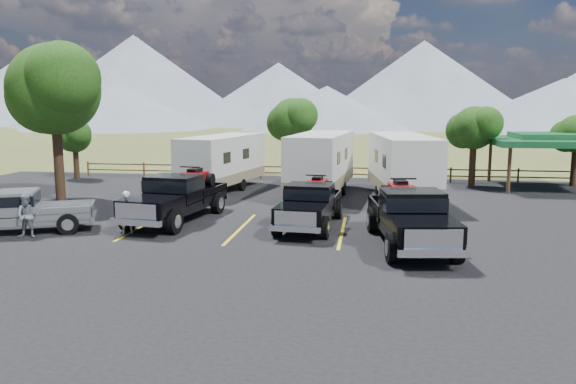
# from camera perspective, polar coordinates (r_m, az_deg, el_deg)

# --- Properties ---
(ground) EXTENTS (320.00, 320.00, 0.00)m
(ground) POSITION_cam_1_polar(r_m,az_deg,el_deg) (18.08, -1.50, -6.83)
(ground) COLOR #555E27
(ground) RESTS_ON ground
(asphalt_lot) EXTENTS (44.00, 34.00, 0.04)m
(asphalt_lot) POSITION_cam_1_polar(r_m,az_deg,el_deg) (20.94, -0.11, -4.56)
(asphalt_lot) COLOR black
(asphalt_lot) RESTS_ON ground
(stall_lines) EXTENTS (12.12, 5.50, 0.01)m
(stall_lines) POSITION_cam_1_polar(r_m,az_deg,el_deg) (21.89, 0.28, -3.89)
(stall_lines) COLOR gold
(stall_lines) RESTS_ON asphalt_lot
(tree_big_nw) EXTENTS (5.54, 5.18, 7.84)m
(tree_big_nw) POSITION_cam_1_polar(r_m,az_deg,el_deg) (30.42, -22.73, 9.59)
(tree_big_nw) COLOR black
(tree_big_nw) RESTS_ON ground
(tree_ne_a) EXTENTS (3.11, 2.92, 4.76)m
(tree_ne_a) POSITION_cam_1_polar(r_m,az_deg,el_deg) (34.70, 18.35, 6.18)
(tree_ne_a) COLOR black
(tree_ne_a) RESTS_ON ground
(tree_ne_b) EXTENTS (2.77, 2.59, 4.27)m
(tree_ne_b) POSITION_cam_1_polar(r_m,az_deg,el_deg) (37.18, 27.23, 5.26)
(tree_ne_b) COLOR black
(tree_ne_b) RESTS_ON ground
(tree_north) EXTENTS (3.46, 3.24, 5.25)m
(tree_north) POSITION_cam_1_polar(r_m,az_deg,el_deg) (36.51, 0.41, 7.31)
(tree_north) COLOR black
(tree_north) RESTS_ON ground
(tree_nw_small) EXTENTS (2.59, 2.43, 3.85)m
(tree_nw_small) POSITION_cam_1_polar(r_m,az_deg,el_deg) (39.13, -20.87, 5.29)
(tree_nw_small) COLOR black
(tree_nw_small) RESTS_ON ground
(rail_fence) EXTENTS (36.12, 0.12, 1.00)m
(rail_fence) POSITION_cam_1_polar(r_m,az_deg,el_deg) (35.91, 6.67, 2.05)
(rail_fence) COLOR brown
(rail_fence) RESTS_ON ground
(pavilion) EXTENTS (6.20, 6.20, 3.22)m
(pavilion) POSITION_cam_1_polar(r_m,az_deg,el_deg) (35.64, 24.70, 4.76)
(pavilion) COLOR brown
(pavilion) RESTS_ON ground
(mountain_range) EXTENTS (209.00, 71.00, 20.00)m
(mountain_range) POSITION_cam_1_polar(r_m,az_deg,el_deg) (123.60, 3.41, 10.40)
(mountain_range) COLOR slate
(mountain_range) RESTS_ON ground
(rig_left) EXTENTS (2.97, 6.71, 2.16)m
(rig_left) POSITION_cam_1_polar(r_m,az_deg,el_deg) (23.91, -11.20, -0.42)
(rig_left) COLOR black
(rig_left) RESTS_ON asphalt_lot
(rig_center) EXTENTS (2.42, 5.95, 1.94)m
(rig_center) POSITION_cam_1_polar(r_m,az_deg,el_deg) (22.44, 2.31, -1.14)
(rig_center) COLOR black
(rig_center) RESTS_ON asphalt_lot
(rig_right) EXTENTS (3.01, 6.78, 2.19)m
(rig_right) POSITION_cam_1_polar(r_m,az_deg,el_deg) (19.90, 12.27, -2.32)
(rig_right) COLOR black
(rig_right) RESTS_ON asphalt_lot
(trailer_left) EXTENTS (3.63, 8.92, 3.09)m
(trailer_left) POSITION_cam_1_polar(r_m,az_deg,el_deg) (31.78, -6.69, 3.05)
(trailer_left) COLOR white
(trailer_left) RESTS_ON asphalt_lot
(trailer_center) EXTENTS (3.19, 9.55, 3.30)m
(trailer_center) POSITION_cam_1_polar(r_m,az_deg,el_deg) (29.92, 3.39, 2.94)
(trailer_center) COLOR white
(trailer_center) RESTS_ON asphalt_lot
(trailer_right) EXTENTS (3.44, 9.54, 3.30)m
(trailer_right) POSITION_cam_1_polar(r_m,az_deg,el_deg) (28.81, 11.55, 2.53)
(trailer_right) COLOR white
(trailer_right) RESTS_ON asphalt_lot
(pickup_silver) EXTENTS (5.61, 3.70, 1.61)m
(pickup_silver) POSITION_cam_1_polar(r_m,az_deg,el_deg) (23.67, -25.39, -1.73)
(pickup_silver) COLOR gray
(pickup_silver) RESTS_ON asphalt_lot
(person_a) EXTENTS (0.72, 0.67, 1.64)m
(person_a) POSITION_cam_1_polar(r_m,az_deg,el_deg) (22.03, -16.10, -1.99)
(person_a) COLOR silver
(person_a) RESTS_ON asphalt_lot
(person_b) EXTENTS (0.88, 0.74, 1.61)m
(person_b) POSITION_cam_1_polar(r_m,az_deg,el_deg) (22.71, -24.95, -2.21)
(person_b) COLOR gray
(person_b) RESTS_ON asphalt_lot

